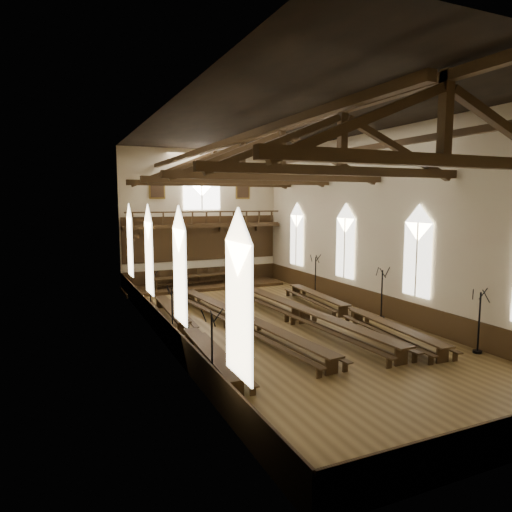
{
  "coord_description": "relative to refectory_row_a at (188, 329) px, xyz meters",
  "views": [
    {
      "loc": [
        -10.27,
        -19.86,
        6.28
      ],
      "look_at": [
        -0.69,
        1.5,
        3.41
      ],
      "focal_mm": 32.0,
      "sensor_mm": 36.0,
      "label": 1
    }
  ],
  "objects": [
    {
      "name": "candelabrum_right_far",
      "position": [
        10.45,
        6.09,
        0.32
      ],
      "size": [
        0.82,
        0.78,
        2.71
      ],
      "color": "black",
      "rests_on": "ground"
    },
    {
      "name": "room_walls",
      "position": [
        4.9,
        0.32,
        5.96
      ],
      "size": [
        26.0,
        26.0,
        26.0
      ],
      "color": "#C2B992",
      "rests_on": "ground"
    },
    {
      "name": "ground",
      "position": [
        4.9,
        0.32,
        -0.5
      ],
      "size": [
        26.0,
        26.0,
        0.0
      ],
      "primitive_type": "plane",
      "color": "brown",
      "rests_on": "ground"
    },
    {
      "name": "roof_trusses",
      "position": [
        4.9,
        0.32,
        7.71
      ],
      "size": [
        11.7,
        25.7,
        2.8
      ],
      "color": "#31200F",
      "rests_on": "room_walls"
    },
    {
      "name": "candelabrum_left_near",
      "position": [
        -0.65,
        -5.39,
        0.31
      ],
      "size": [
        0.8,
        0.78,
        2.67
      ],
      "color": "black",
      "rests_on": "ground"
    },
    {
      "name": "refectory_row_d",
      "position": [
        8.74,
        -0.24,
        0.02
      ],
      "size": [
        1.92,
        14.13,
        0.71
      ],
      "color": "#31200F",
      "rests_on": "ground"
    },
    {
      "name": "end_window",
      "position": [
        4.9,
        13.22,
        6.72
      ],
      "size": [
        2.8,
        0.12,
        3.8
      ],
      "color": "white",
      "rests_on": "room_walls"
    },
    {
      "name": "portraits",
      "position": [
        4.9,
        13.22,
        6.6
      ],
      "size": [
        7.75,
        0.09,
        1.45
      ],
      "color": "brown",
      "rests_on": "room_walls"
    },
    {
      "name": "dais",
      "position": [
        4.47,
        11.72,
        -0.4
      ],
      "size": [
        11.4,
        3.13,
        0.21
      ],
      "primitive_type": "cube",
      "color": "#372410",
      "rests_on": "ground"
    },
    {
      "name": "wainscot_band",
      "position": [
        4.9,
        0.32,
        0.1
      ],
      "size": [
        12.0,
        26.0,
        1.2
      ],
      "color": "#372410",
      "rests_on": "ground"
    },
    {
      "name": "candelabrum_left_mid",
      "position": [
        -0.65,
        0.14,
        0.27
      ],
      "size": [
        0.7,
        0.78,
        2.55
      ],
      "color": "black",
      "rests_on": "ground"
    },
    {
      "name": "candelabrum_right_mid",
      "position": [
        10.45,
        -0.59,
        0.34
      ],
      "size": [
        0.78,
        0.85,
        2.77
      ],
      "color": "black",
      "rests_on": "ground"
    },
    {
      "name": "minstrels_gallery",
      "position": [
        4.9,
        12.98,
        3.4
      ],
      "size": [
        11.8,
        1.24,
        3.7
      ],
      "color": "#31200F",
      "rests_on": "room_walls"
    },
    {
      "name": "high_chairs",
      "position": [
        4.47,
        12.49,
        0.29
      ],
      "size": [
        5.91,
        0.52,
        1.06
      ],
      "color": "#31200F",
      "rests_on": "dais"
    },
    {
      "name": "refectory_row_b",
      "position": [
        2.88,
        0.59,
        0.03
      ],
      "size": [
        2.19,
        14.34,
        0.73
      ],
      "color": "#31200F",
      "rests_on": "ground"
    },
    {
      "name": "high_table",
      "position": [
        4.47,
        11.72,
        0.32
      ],
      "size": [
        7.8,
        1.49,
        0.73
      ],
      "color": "#31200F",
      "rests_on": "dais"
    },
    {
      "name": "refectory_row_a",
      "position": [
        0.0,
        0.0,
        0.0
      ],
      "size": [
        1.64,
        13.85,
        0.69
      ],
      "color": "#31200F",
      "rests_on": "ground"
    },
    {
      "name": "side_windows",
      "position": [
        4.9,
        0.32,
        3.24
      ],
      "size": [
        11.85,
        19.8,
        4.5
      ],
      "color": "white",
      "rests_on": "room_walls"
    },
    {
      "name": "candelabrum_right_near",
      "position": [
        10.45,
        -6.66,
        0.32
      ],
      "size": [
        0.82,
        0.78,
        2.71
      ],
      "color": "black",
      "rests_on": "ground"
    },
    {
      "name": "candelabrum_left_far",
      "position": [
        -0.65,
        5.02,
        0.25
      ],
      "size": [
        0.69,
        0.75,
        2.46
      ],
      "color": "black",
      "rests_on": "ground"
    },
    {
      "name": "refectory_row_c",
      "position": [
        6.18,
        0.59,
        0.08
      ],
      "size": [
        2.03,
        14.92,
        0.8
      ],
      "color": "#31200F",
      "rests_on": "ground"
    }
  ]
}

